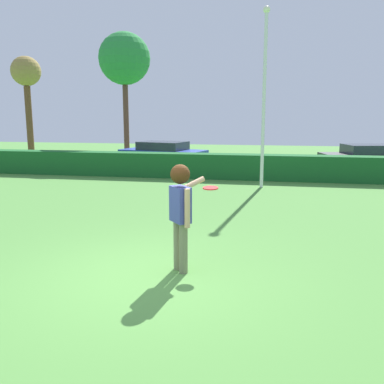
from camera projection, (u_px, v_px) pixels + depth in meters
The scene contains 9 objects.
ground_plane at pixel (148, 278), 6.64m from camera, with size 60.00×60.00×0.00m, color #508A3D.
person at pixel (181, 205), 6.73m from camera, with size 0.53×0.82×1.78m.
frisbee at pixel (210, 188), 7.29m from camera, with size 0.27×0.28×0.04m.
lamppost at pixel (264, 90), 14.33m from camera, with size 0.24×0.24×6.11m.
hedge_row at pixel (225, 166), 16.90m from camera, with size 27.90×0.90×0.99m, color #1A5A25.
parked_car_blue at pixel (163, 153), 20.65m from camera, with size 4.49×2.68×1.25m.
parked_car_black at pixel (370, 157), 18.63m from camera, with size 4.47×2.60×1.25m.
bare_elm_tree at pixel (26, 76), 26.49m from camera, with size 1.86×1.86×6.21m.
maple_tree at pixel (124, 60), 23.36m from camera, with size 2.89×2.89×7.10m.
Camera 1 is at (1.87, -6.03, 2.55)m, focal length 39.07 mm.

